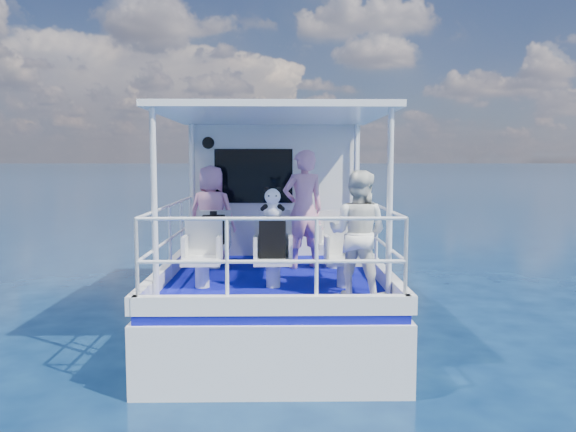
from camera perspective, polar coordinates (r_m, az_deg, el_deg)
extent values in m
plane|color=#081C3C|center=(8.48, -1.41, -11.51)|extent=(2000.00, 2000.00, 0.00)
cube|color=white|center=(9.45, -1.36, -9.74)|extent=(3.00, 7.00, 1.60)
cube|color=#090A86|center=(9.26, -1.37, -4.65)|extent=(2.90, 6.90, 0.10)
cube|color=white|center=(10.42, -1.32, 2.85)|extent=(2.85, 2.00, 2.20)
cube|color=white|center=(7.94, -1.48, 10.25)|extent=(3.00, 3.20, 0.08)
cylinder|color=white|center=(6.59, -13.42, 1.15)|extent=(0.07, 0.07, 2.20)
cylinder|color=white|center=(6.56, 10.29, 1.19)|extent=(0.07, 0.07, 2.20)
cylinder|color=white|center=(9.43, -9.61, 2.49)|extent=(0.07, 0.07, 2.20)
cylinder|color=white|center=(9.41, 6.88, 2.52)|extent=(0.07, 0.07, 2.20)
cube|color=silver|center=(8.49, -7.52, -3.99)|extent=(0.48, 0.46, 0.38)
cube|color=silver|center=(8.43, -1.42, -4.01)|extent=(0.48, 0.46, 0.38)
cube|color=silver|center=(8.47, 4.70, -3.98)|extent=(0.48, 0.46, 0.38)
cube|color=silver|center=(7.22, -8.72, -5.69)|extent=(0.48, 0.46, 0.38)
cube|color=silver|center=(7.15, -1.52, -5.73)|extent=(0.48, 0.46, 0.38)
cube|color=silver|center=(7.20, 5.70, -5.68)|extent=(0.48, 0.46, 0.38)
imported|color=pink|center=(8.93, -7.78, 0.20)|extent=(0.65, 0.53, 1.53)
imported|color=pink|center=(8.36, 1.57, 0.69)|extent=(0.74, 0.60, 1.76)
imported|color=white|center=(6.63, 7.11, -1.80)|extent=(0.89, 0.81, 1.49)
cube|color=black|center=(8.36, -7.57, -1.36)|extent=(0.32, 0.18, 0.42)
cube|color=black|center=(7.06, -1.59, -2.26)|extent=(0.33, 0.19, 0.50)
cube|color=black|center=(8.33, -7.58, 0.28)|extent=(0.10, 0.06, 0.06)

